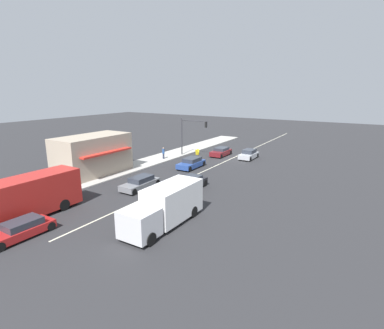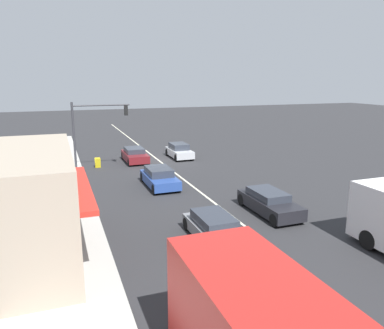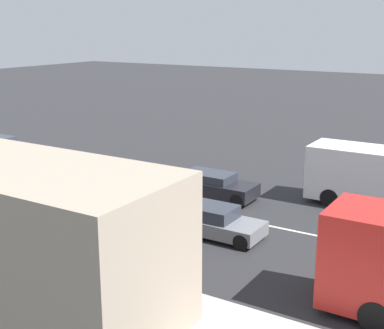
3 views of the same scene
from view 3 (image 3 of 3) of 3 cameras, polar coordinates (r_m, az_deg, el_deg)
ground_plane at (r=24.70m, az=3.85°, el=-5.64°), size 160.00×160.00×0.00m
sidewalk_right at (r=17.61m, az=-8.97°, el=-14.38°), size 4.00×73.00×0.12m
building_corner_store at (r=16.53m, az=-16.30°, el=-7.81°), size 5.00×8.85×4.55m
delivery_truck at (r=26.98m, az=19.64°, el=-1.45°), size 2.44×7.50×2.87m
sedan_dark at (r=27.28m, az=2.16°, el=-2.22°), size 1.83×4.51×1.29m
suv_grey at (r=22.53m, az=1.96°, el=-5.99°), size 1.80×4.43×1.27m
coupe_blue at (r=28.47m, az=-15.55°, el=-2.04°), size 1.92×4.35×1.32m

